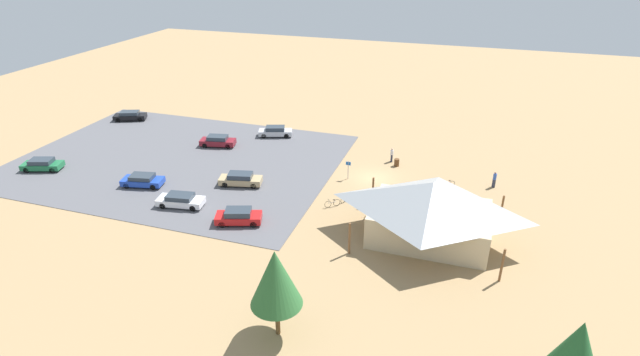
% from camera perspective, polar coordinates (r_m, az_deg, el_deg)
% --- Properties ---
extents(ground, '(160.00, 160.00, 0.00)m').
position_cam_1_polar(ground, '(56.60, 6.27, -0.01)').
color(ground, '#9E7F56').
rests_on(ground, ground).
extents(parking_lot_asphalt, '(38.46, 28.68, 0.05)m').
position_cam_1_polar(parking_lot_asphalt, '(63.31, -16.00, 2.04)').
color(parking_lot_asphalt, '#56565B').
rests_on(parking_lot_asphalt, ground).
extents(bike_pavilion, '(12.80, 9.56, 5.68)m').
position_cam_1_polar(bike_pavilion, '(44.95, 12.70, -3.33)').
color(bike_pavilion, '#C6B28E').
rests_on(bike_pavilion, ground).
extents(trash_bin, '(0.60, 0.60, 0.90)m').
position_cam_1_polar(trash_bin, '(59.79, 8.85, 1.78)').
color(trash_bin, brown).
rests_on(trash_bin, ground).
extents(lot_sign, '(0.56, 0.08, 2.20)m').
position_cam_1_polar(lot_sign, '(55.61, 3.27, 1.22)').
color(lot_sign, '#99999E').
rests_on(lot_sign, ground).
extents(pine_midwest, '(3.77, 3.77, 6.90)m').
position_cam_1_polar(pine_midwest, '(31.42, 27.34, -17.83)').
color(pine_midwest, brown).
rests_on(pine_midwest, ground).
extents(pine_far_west, '(3.55, 3.55, 6.87)m').
position_cam_1_polar(pine_far_west, '(33.05, -5.15, -11.44)').
color(pine_far_west, brown).
rests_on(pine_far_west, ground).
extents(bicycle_white_front_row, '(0.83, 1.50, 0.86)m').
position_cam_1_polar(bicycle_white_front_row, '(51.30, 3.07, -2.34)').
color(bicycle_white_front_row, black).
rests_on(bicycle_white_front_row, ground).
extents(bicycle_red_lone_west, '(1.46, 0.85, 0.80)m').
position_cam_1_polar(bicycle_red_lone_west, '(55.92, 14.53, -0.67)').
color(bicycle_red_lone_west, black).
rests_on(bicycle_red_lone_west, ground).
extents(bicycle_green_edge_south, '(1.36, 0.98, 0.81)m').
position_cam_1_polar(bicycle_green_edge_south, '(53.68, 9.70, -1.37)').
color(bicycle_green_edge_south, black).
rests_on(bicycle_green_edge_south, ground).
extents(bicycle_silver_yard_right, '(1.36, 1.12, 0.85)m').
position_cam_1_polar(bicycle_silver_yard_right, '(50.26, 1.43, -2.93)').
color(bicycle_silver_yard_right, black).
rests_on(bicycle_silver_yard_right, ground).
extents(bicycle_orange_near_porch, '(0.64, 1.73, 0.79)m').
position_cam_1_polar(bicycle_orange_near_porch, '(52.26, 5.86, -1.89)').
color(bicycle_orange_near_porch, black).
rests_on(bicycle_orange_near_porch, ground).
extents(bicycle_teal_near_sign, '(0.67, 1.70, 0.89)m').
position_cam_1_polar(bicycle_teal_near_sign, '(53.89, 15.23, -1.80)').
color(bicycle_teal_near_sign, black).
rests_on(bicycle_teal_near_sign, ground).
extents(bicycle_yellow_yard_left, '(0.92, 1.51, 0.80)m').
position_cam_1_polar(bicycle_yellow_yard_left, '(55.36, 12.56, -0.75)').
color(bicycle_yellow_yard_left, black).
rests_on(bicycle_yellow_yard_left, ground).
extents(car_black_inner_stall, '(4.93, 3.40, 1.35)m').
position_cam_1_polar(car_black_inner_stall, '(79.36, -21.08, 6.73)').
color(car_black_inner_stall, black).
rests_on(car_black_inner_stall, parking_lot_asphalt).
extents(car_silver_front_row, '(4.83, 3.06, 1.40)m').
position_cam_1_polar(car_silver_front_row, '(68.17, -5.17, 5.38)').
color(car_silver_front_row, '#BCBCC1').
rests_on(car_silver_front_row, parking_lot_asphalt).
extents(car_blue_near_entry, '(4.73, 2.76, 1.31)m').
position_cam_1_polar(car_blue_near_entry, '(57.60, -19.80, -0.24)').
color(car_blue_near_entry, '#1E42B2').
rests_on(car_blue_near_entry, parking_lot_asphalt).
extents(car_white_end_stall, '(4.93, 2.57, 1.32)m').
position_cam_1_polar(car_white_end_stall, '(52.12, -15.80, -2.48)').
color(car_white_end_stall, white).
rests_on(car_white_end_stall, parking_lot_asphalt).
extents(car_maroon_mid_lot, '(4.78, 2.66, 1.43)m').
position_cam_1_polar(car_maroon_mid_lot, '(65.97, -11.72, 4.21)').
color(car_maroon_mid_lot, maroon).
rests_on(car_maroon_mid_lot, parking_lot_asphalt).
extents(car_green_aisle_side, '(4.82, 3.16, 1.35)m').
position_cam_1_polar(car_green_aisle_side, '(66.47, -29.42, 1.37)').
color(car_green_aisle_side, '#1E6B3D').
rests_on(car_green_aisle_side, parking_lot_asphalt).
extents(car_red_far_end, '(4.71, 3.10, 1.46)m').
position_cam_1_polar(car_red_far_end, '(47.87, -9.38, -4.39)').
color(car_red_far_end, red).
rests_on(car_red_far_end, parking_lot_asphalt).
extents(car_tan_second_row, '(4.93, 2.77, 1.41)m').
position_cam_1_polar(car_tan_second_row, '(55.04, -9.16, -0.13)').
color(car_tan_second_row, tan).
rests_on(car_tan_second_row, parking_lot_asphalt).
extents(visitor_near_lot, '(0.36, 0.36, 1.77)m').
position_cam_1_polar(visitor_near_lot, '(60.66, 8.29, 2.68)').
color(visitor_near_lot, '#2D3347').
rests_on(visitor_near_lot, ground).
extents(visitor_by_pavilion, '(0.36, 0.36, 1.86)m').
position_cam_1_polar(visitor_by_pavilion, '(57.12, 19.50, -0.11)').
color(visitor_by_pavilion, '#2D3347').
rests_on(visitor_by_pavilion, ground).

